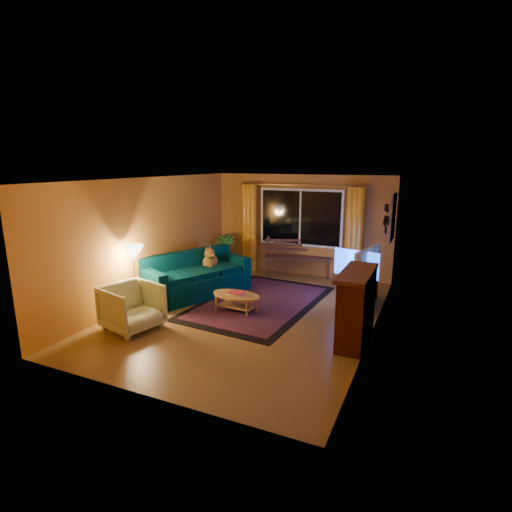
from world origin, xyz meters
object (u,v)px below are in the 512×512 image
at_px(floor_lamp, 135,280).
at_px(coffee_table, 236,303).
at_px(sofa, 196,275).
at_px(bench, 298,267).
at_px(tv_console, 360,293).
at_px(armchair, 132,305).

relative_size(floor_lamp, coffee_table, 1.30).
height_order(sofa, coffee_table, sofa).
xyz_separation_m(bench, floor_lamp, (-2.03, -3.56, 0.39)).
bearing_deg(coffee_table, sofa, 156.52).
relative_size(bench, sofa, 0.73).
bearing_deg(sofa, floor_lamp, -87.44).
bearing_deg(tv_console, bench, 146.76).
height_order(bench, sofa, sofa).
distance_m(bench, floor_lamp, 4.12).
bearing_deg(coffee_table, armchair, -130.97).
bearing_deg(sofa, armchair, -66.39).
distance_m(bench, coffee_table, 2.81).
xyz_separation_m(armchair, floor_lamp, (-0.50, 0.66, 0.20)).
height_order(sofa, tv_console, sofa).
xyz_separation_m(bench, sofa, (-1.51, -2.26, 0.21)).
relative_size(bench, floor_lamp, 1.29).
bearing_deg(armchair, floor_lamp, 50.88).
xyz_separation_m(armchair, tv_console, (3.32, 2.75, -0.17)).
bearing_deg(armchair, sofa, 13.50).
relative_size(armchair, tv_console, 0.69).
xyz_separation_m(floor_lamp, tv_console, (3.82, 2.09, -0.38)).
xyz_separation_m(bench, tv_console, (1.78, -1.48, 0.01)).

